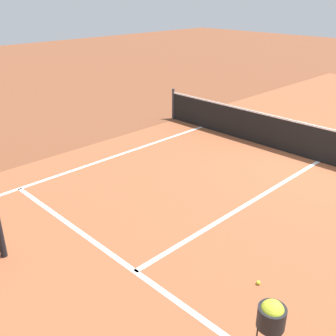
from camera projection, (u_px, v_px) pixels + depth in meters
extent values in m
plane|color=brown|center=(318.00, 162.00, 10.45)|extent=(60.00, 60.00, 0.00)
cube|color=#9E5433|center=(318.00, 162.00, 10.45)|extent=(10.62, 24.40, 0.00)
cube|color=white|center=(38.00, 182.00, 9.30)|extent=(0.10, 11.89, 0.01)
cube|color=white|center=(135.00, 271.00, 6.35)|extent=(8.22, 0.10, 0.01)
cube|color=white|center=(249.00, 203.00, 8.40)|extent=(0.10, 6.40, 0.01)
cylinder|color=#33383D|center=(173.00, 104.00, 13.76)|extent=(0.09, 0.09, 1.07)
cube|color=black|center=(321.00, 146.00, 10.26)|extent=(10.90, 0.02, 0.91)
cube|color=white|center=(324.00, 128.00, 10.06)|extent=(10.90, 0.03, 0.05)
cylinder|color=black|center=(0.00, 235.00, 6.55)|extent=(0.11, 0.11, 0.86)
cylinder|color=black|center=(271.00, 317.00, 4.62)|extent=(0.34, 0.34, 0.28)
sphere|color=#CCE033|center=(272.00, 312.00, 4.58)|extent=(0.29, 0.29, 0.29)
sphere|color=#CCE033|center=(258.00, 283.00, 6.06)|extent=(0.07, 0.07, 0.07)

